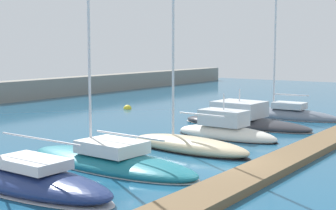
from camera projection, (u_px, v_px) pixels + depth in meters
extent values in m
plane|color=#1E567A|center=(222.00, 167.00, 23.72)|extent=(120.00, 120.00, 0.00)
cube|color=brown|center=(265.00, 170.00, 22.45)|extent=(39.84, 1.90, 0.35)
ellipsoid|color=navy|center=(17.00, 178.00, 20.46)|extent=(3.17, 10.34, 1.08)
ellipsoid|color=silver|center=(18.00, 185.00, 20.50)|extent=(3.20, 10.44, 0.12)
cylinder|color=silver|center=(39.00, 139.00, 19.40)|extent=(0.16, 4.56, 0.07)
cube|color=silver|center=(32.00, 163.00, 19.82)|extent=(1.85, 2.97, 0.40)
ellipsoid|color=#19707F|center=(110.00, 162.00, 23.88)|extent=(3.86, 10.28, 0.95)
ellipsoid|color=silver|center=(110.00, 165.00, 23.90)|extent=(3.90, 10.38, 0.12)
cylinder|color=silver|center=(88.00, 1.00, 23.79)|extent=(0.13, 0.13, 14.23)
cylinder|color=silver|center=(129.00, 136.00, 22.94)|extent=(0.31, 4.14, 0.09)
cube|color=silver|center=(112.00, 147.00, 23.68)|extent=(2.37, 3.07, 0.58)
ellipsoid|color=beige|center=(189.00, 146.00, 27.32)|extent=(2.60, 7.56, 1.02)
ellipsoid|color=black|center=(189.00, 150.00, 27.35)|extent=(2.62, 7.64, 0.12)
cylinder|color=silver|center=(173.00, 21.00, 27.21)|extent=(0.14, 0.14, 12.41)
cylinder|color=silver|center=(202.00, 115.00, 26.60)|extent=(0.25, 2.85, 0.09)
ellipsoid|color=silver|center=(226.00, 135.00, 31.32)|extent=(2.51, 6.92, 1.15)
ellipsoid|color=black|center=(226.00, 137.00, 31.34)|extent=(2.53, 6.98, 0.12)
cube|color=silver|center=(224.00, 118.00, 31.32)|extent=(1.73, 2.91, 0.97)
cube|color=black|center=(212.00, 114.00, 31.80)|extent=(1.50, 0.76, 0.55)
cylinder|color=silver|center=(224.00, 102.00, 31.20)|extent=(0.08, 0.08, 1.01)
ellipsoid|color=#2D2D33|center=(245.00, 124.00, 35.81)|extent=(3.61, 10.03, 0.92)
ellipsoid|color=silver|center=(245.00, 126.00, 35.82)|extent=(3.65, 10.13, 0.12)
cube|color=silver|center=(239.00, 109.00, 36.00)|extent=(2.90, 3.45, 1.12)
cube|color=black|center=(228.00, 106.00, 36.54)|extent=(2.52, 0.94, 0.63)
cylinder|color=silver|center=(239.00, 95.00, 35.88)|extent=(0.08, 0.08, 0.88)
ellipsoid|color=slate|center=(282.00, 116.00, 40.06)|extent=(2.99, 9.06, 1.22)
ellipsoid|color=silver|center=(282.00, 118.00, 40.08)|extent=(3.02, 9.15, 0.12)
cylinder|color=silver|center=(276.00, 13.00, 39.55)|extent=(0.15, 0.15, 14.97)
cylinder|color=silver|center=(291.00, 95.00, 39.49)|extent=(0.18, 2.79, 0.10)
cube|color=silver|center=(289.00, 105.00, 39.65)|extent=(1.71, 2.46, 0.50)
sphere|color=yellow|center=(127.00, 109.00, 45.76)|extent=(0.75, 0.75, 0.75)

